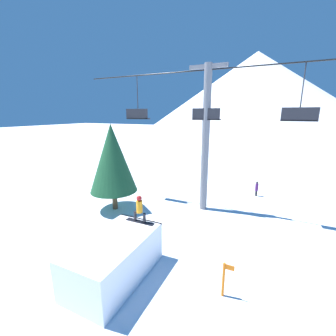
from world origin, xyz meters
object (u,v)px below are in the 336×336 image
object	(u,v)px
snow_ramp	(115,258)
pine_tree_near	(112,158)
snowboarder	(139,209)
distant_skier	(257,188)
trail_marker	(224,278)

from	to	relation	value
snow_ramp	pine_tree_near	bearing A→B (deg)	128.43
snow_ramp	snowboarder	xyz separation A→B (m)	(0.15, 1.69, 1.51)
snowboarder	pine_tree_near	world-z (taller)	pine_tree_near
snow_ramp	distant_skier	size ratio (longest dim) A/B	3.30
snow_ramp	snowboarder	size ratio (longest dim) A/B	2.88
trail_marker	pine_tree_near	bearing A→B (deg)	151.79
pine_tree_near	distant_skier	distance (m)	11.62
snow_ramp	distant_skier	world-z (taller)	snow_ramp
distant_skier	pine_tree_near	bearing A→B (deg)	-141.69
snowboarder	distant_skier	xyz separation A→B (m)	(4.31, 10.77, -1.71)
trail_marker	distant_skier	bearing A→B (deg)	88.73
trail_marker	distant_skier	world-z (taller)	trail_marker
pine_tree_near	snow_ramp	bearing A→B (deg)	-51.57
pine_tree_near	trail_marker	xyz separation A→B (m)	(8.56, -4.59, -2.90)
pine_tree_near	snowboarder	bearing A→B (deg)	-40.17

